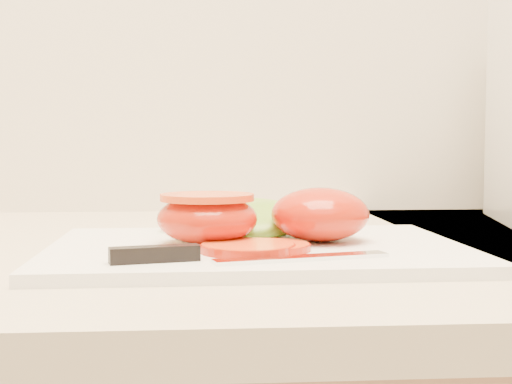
{
  "coord_description": "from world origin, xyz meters",
  "views": [
    {
      "loc": [
        -0.06,
        0.98,
        1.03
      ],
      "look_at": [
        -0.01,
        1.6,
        0.99
      ],
      "focal_mm": 50.0,
      "sensor_mm": 36.0,
      "label": 1
    }
  ],
  "objects": [
    {
      "name": "tomato_half_dome",
      "position": [
        0.05,
        1.61,
        0.96
      ],
      "size": [
        0.09,
        0.09,
        0.05
      ],
      "primitive_type": "ellipsoid",
      "color": "#B11D09",
      "rests_on": "cutting_board"
    },
    {
      "name": "knife",
      "position": [
        -0.05,
        1.51,
        0.94
      ],
      "size": [
        0.21,
        0.05,
        0.01
      ],
      "rotation": [
        0.0,
        0.0,
        0.24
      ],
      "color": "silver",
      "rests_on": "cutting_board"
    },
    {
      "name": "tomato_slice_1",
      "position": [
        -0.0,
        1.56,
        0.94
      ],
      "size": [
        0.07,
        0.07,
        0.01
      ],
      "primitive_type": "cylinder",
      "color": "orange",
      "rests_on": "cutting_board"
    },
    {
      "name": "cutting_board",
      "position": [
        -0.01,
        1.59,
        0.94
      ],
      "size": [
        0.36,
        0.26,
        0.01
      ],
      "primitive_type": "cube",
      "rotation": [
        0.0,
        0.0,
        0.01
      ],
      "color": "white",
      "rests_on": "counter"
    },
    {
      "name": "tomato_slice_0",
      "position": [
        -0.02,
        1.55,
        0.94
      ],
      "size": [
        0.07,
        0.07,
        0.01
      ],
      "primitive_type": "cylinder",
      "color": "orange",
      "rests_on": "cutting_board"
    },
    {
      "name": "lettuce_leaf_0",
      "position": [
        -0.03,
        1.67,
        0.95
      ],
      "size": [
        0.18,
        0.16,
        0.03
      ],
      "primitive_type": "ellipsoid",
      "rotation": [
        0.0,
        0.0,
        -0.43
      ],
      "color": "#61A42B",
      "rests_on": "cutting_board"
    },
    {
      "name": "tomato_half_cut",
      "position": [
        -0.06,
        1.6,
        0.96
      ],
      "size": [
        0.09,
        0.09,
        0.04
      ],
      "color": "#B11D09",
      "rests_on": "cutting_board"
    }
  ]
}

